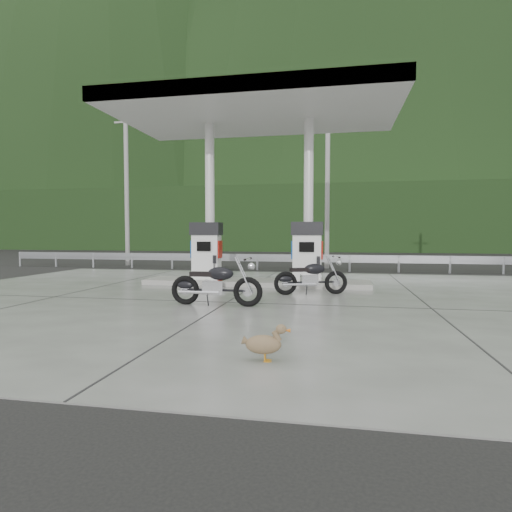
% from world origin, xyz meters
% --- Properties ---
extents(ground, '(160.00, 160.00, 0.00)m').
position_xyz_m(ground, '(0.00, 0.00, 0.00)').
color(ground, black).
rests_on(ground, ground).
extents(forecourt_apron, '(18.00, 14.00, 0.02)m').
position_xyz_m(forecourt_apron, '(0.00, 0.00, 0.01)').
color(forecourt_apron, slate).
rests_on(forecourt_apron, ground).
extents(pump_island, '(7.00, 1.40, 0.15)m').
position_xyz_m(pump_island, '(0.00, 2.50, 0.10)').
color(pump_island, gray).
rests_on(pump_island, forecourt_apron).
extents(gas_pump_left, '(0.95, 0.55, 1.80)m').
position_xyz_m(gas_pump_left, '(-1.60, 2.50, 1.07)').
color(gas_pump_left, white).
rests_on(gas_pump_left, pump_island).
extents(gas_pump_right, '(0.95, 0.55, 1.80)m').
position_xyz_m(gas_pump_right, '(1.60, 2.50, 1.07)').
color(gas_pump_right, white).
rests_on(gas_pump_right, pump_island).
extents(canopy_column_left, '(0.30, 0.30, 5.00)m').
position_xyz_m(canopy_column_left, '(-1.60, 2.90, 2.67)').
color(canopy_column_left, silver).
rests_on(canopy_column_left, pump_island).
extents(canopy_column_right, '(0.30, 0.30, 5.00)m').
position_xyz_m(canopy_column_right, '(1.60, 2.90, 2.67)').
color(canopy_column_right, silver).
rests_on(canopy_column_right, pump_island).
extents(canopy_roof, '(8.50, 5.00, 0.40)m').
position_xyz_m(canopy_roof, '(0.00, 2.50, 5.37)').
color(canopy_roof, white).
rests_on(canopy_roof, canopy_column_left).
extents(guardrail, '(26.00, 0.16, 1.42)m').
position_xyz_m(guardrail, '(0.00, 8.00, 0.71)').
color(guardrail, gray).
rests_on(guardrail, ground).
extents(road, '(60.00, 7.00, 0.01)m').
position_xyz_m(road, '(0.00, 11.50, 0.00)').
color(road, black).
rests_on(road, ground).
extents(utility_pole_a, '(0.22, 0.22, 8.00)m').
position_xyz_m(utility_pole_a, '(-8.00, 9.50, 4.00)').
color(utility_pole_a, gray).
rests_on(utility_pole_a, ground).
extents(utility_pole_b, '(0.22, 0.22, 8.00)m').
position_xyz_m(utility_pole_b, '(2.00, 9.50, 4.00)').
color(utility_pole_b, gray).
rests_on(utility_pole_b, ground).
extents(tree_band, '(80.00, 6.00, 6.00)m').
position_xyz_m(tree_band, '(0.00, 30.00, 3.00)').
color(tree_band, black).
rests_on(tree_band, ground).
extents(forested_hills, '(100.00, 40.00, 140.00)m').
position_xyz_m(forested_hills, '(0.00, 60.00, 0.00)').
color(forested_hills, black).
rests_on(forested_hills, ground).
extents(motorcycle_left, '(1.93, 1.13, 0.87)m').
position_xyz_m(motorcycle_left, '(1.83, 0.71, 0.46)').
color(motorcycle_left, black).
rests_on(motorcycle_left, forecourt_apron).
extents(motorcycle_right, '(1.97, 0.64, 0.93)m').
position_xyz_m(motorcycle_right, '(-0.13, -1.44, 0.49)').
color(motorcycle_right, black).
rests_on(motorcycle_right, forecourt_apron).
extents(duck, '(0.57, 0.21, 0.40)m').
position_xyz_m(duck, '(1.62, -5.33, 0.22)').
color(duck, brown).
rests_on(duck, forecourt_apron).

